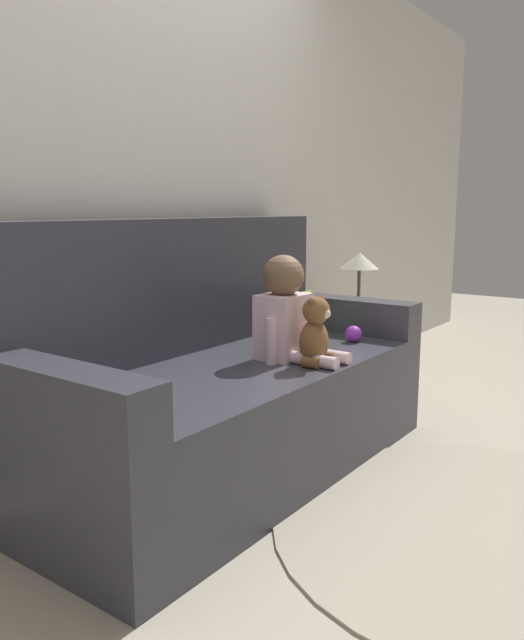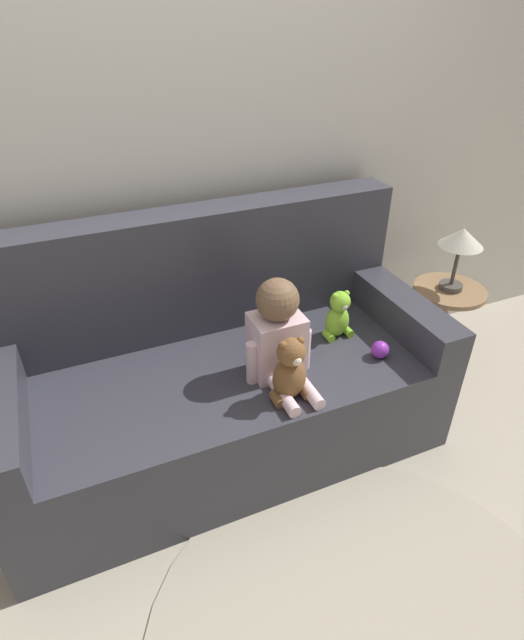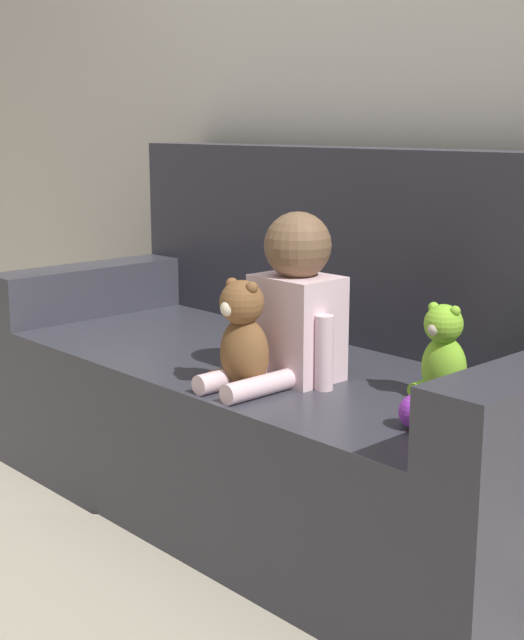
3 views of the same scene
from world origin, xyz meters
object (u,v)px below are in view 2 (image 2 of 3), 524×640
Objects in this scene: person_baby at (278,335)px; couch at (221,377)px; teddy_bear_brown at (290,371)px; toy_ball at (380,350)px; plush_toy_side at (338,315)px; side_table at (455,269)px.

couch is at bearing 132.78° from person_baby.
teddy_bear_brown reaches higher than toy_ball.
teddy_bear_brown is (0.17, -0.36, 0.25)m from couch.
toy_ball is (0.09, -0.22, -0.07)m from plush_toy_side.
teddy_bear_brown is 0.49m from toy_ball.
plush_toy_side is 0.25m from toy_ball.
side_table reaches higher than toy_ball.
person_baby is 0.17m from teddy_bear_brown.
teddy_bear_brown is at bearing -160.85° from side_table.
person_baby is 0.52× the size of side_table.
couch reaches higher than side_table.
toy_ball is (0.64, -0.28, 0.15)m from couch.
plush_toy_side is at bearing -172.45° from side_table.
side_table reaches higher than teddy_bear_brown.
couch is at bearing 114.92° from teddy_bear_brown.
person_baby is 1.85× the size of plush_toy_side.
couch is at bearing 173.71° from plush_toy_side.
couch reaches higher than teddy_bear_brown.
couch is 8.05× the size of plush_toy_side.
side_table is (1.14, 0.39, 0.02)m from teddy_bear_brown.
couch is 4.36× the size of person_baby.
couch is 2.26× the size of side_table.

